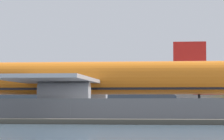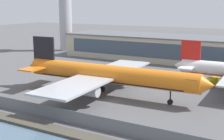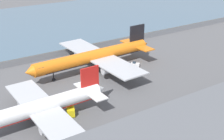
# 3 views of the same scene
# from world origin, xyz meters

# --- Properties ---
(ground_plane) EXTENTS (500.00, 500.00, 0.00)m
(ground_plane) POSITION_xyz_m (0.00, 0.00, 0.00)
(ground_plane) COLOR #565659
(shoreline_seawall) EXTENTS (320.00, 3.00, 0.50)m
(shoreline_seawall) POSITION_xyz_m (0.00, -20.50, 0.25)
(shoreline_seawall) COLOR #474238
(shoreline_seawall) RESTS_ON ground
(perimeter_fence) EXTENTS (280.00, 0.10, 2.57)m
(perimeter_fence) POSITION_xyz_m (0.00, -16.00, 1.28)
(perimeter_fence) COLOR slate
(perimeter_fence) RESTS_ON ground
(cargo_jet_orange) EXTENTS (50.84, 43.87, 13.93)m
(cargo_jet_orange) POSITION_xyz_m (-3.31, 3.66, 5.32)
(cargo_jet_orange) COLOR orange
(cargo_jet_orange) RESTS_ON ground
(terminal_building) EXTENTS (103.15, 22.31, 10.01)m
(terminal_building) POSITION_xyz_m (0.70, 59.87, 5.01)
(terminal_building) COLOR #BCB299
(terminal_building) RESTS_ON ground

